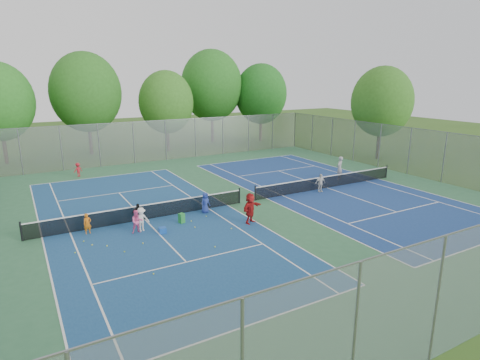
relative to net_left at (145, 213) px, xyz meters
name	(u,v)px	position (x,y,z in m)	size (l,w,h in m)	color
ground	(247,202)	(7.00, 0.00, -0.46)	(120.00, 120.00, 0.00)	#30541A
court_pad	(247,202)	(7.00, 0.00, -0.45)	(32.00, 32.00, 0.01)	#316741
court_left	(145,220)	(0.00, 0.00, -0.44)	(10.97, 23.77, 0.01)	navy
court_right	(327,188)	(14.00, 0.00, -0.44)	(10.97, 23.77, 0.01)	navy
net_left	(145,213)	(0.00, 0.00, 0.00)	(12.87, 0.10, 0.91)	black
net_right	(327,182)	(14.00, 0.00, 0.00)	(12.87, 0.10, 0.91)	black
fence_north	(166,140)	(7.00, 16.00, 1.54)	(32.00, 0.10, 4.00)	gray
fence_east	(409,151)	(23.00, 0.00, 1.54)	(32.00, 0.10, 4.00)	gray
tree_nl	(86,92)	(1.00, 23.00, 6.09)	(7.20, 7.20, 10.69)	#443326
tree_nc	(166,102)	(9.00, 21.00, 4.94)	(6.00, 6.00, 8.85)	#443326
tree_nr	(212,86)	(16.00, 24.00, 6.59)	(7.60, 7.60, 11.42)	#443326
tree_ne	(261,94)	(22.00, 22.00, 5.51)	(6.60, 6.60, 9.77)	#443326
tree_side_e	(382,102)	(26.00, 6.00, 5.29)	(6.00, 6.00, 9.20)	#443326
ball_crate	(163,230)	(0.23, -2.49, -0.29)	(0.38, 0.38, 0.32)	#174DAD
ball_hopper	(182,218)	(1.69, -1.57, -0.17)	(0.30, 0.30, 0.58)	green
student_a	(87,224)	(-3.27, -0.60, 0.11)	(0.41, 0.27, 1.14)	orange
student_b	(137,222)	(-0.93, -1.80, 0.19)	(0.63, 0.49, 1.29)	pink
student_c	(141,219)	(-0.65, -1.63, 0.21)	(0.86, 0.50, 1.34)	white
student_d	(138,214)	(-0.54, -0.60, 0.18)	(0.74, 0.31, 1.26)	black
student_e	(205,203)	(3.64, -0.60, 0.20)	(0.64, 0.41, 1.30)	#283D95
student_f	(250,208)	(5.12, -3.50, 0.44)	(1.66, 0.53, 1.79)	#AD1819
child_far_baseline	(78,170)	(-1.77, 13.05, 0.13)	(0.76, 0.44, 1.17)	#B51925
instructor	(340,168)	(16.58, 1.50, 0.50)	(0.70, 0.46, 1.92)	#9A9B9D
teen_court_b	(320,183)	(12.84, -0.53, 0.22)	(0.79, 0.33, 1.35)	silver
tennis_ball_0	(143,244)	(-1.12, -3.40, -0.42)	(0.07, 0.07, 0.07)	#EBF138
tennis_ball_1	(154,274)	(-1.66, -6.80, -0.42)	(0.07, 0.07, 0.07)	gold
tennis_ball_2	(191,221)	(2.24, -1.65, -0.42)	(0.07, 0.07, 0.07)	#B2D431
tennis_ball_3	(84,242)	(-3.67, -1.67, -0.42)	(0.07, 0.07, 0.07)	#A6CA2F
tennis_ball_4	(92,245)	(-3.38, -2.35, -0.42)	(0.07, 0.07, 0.07)	yellow
tennis_ball_5	(124,252)	(-2.18, -3.95, -0.42)	(0.07, 0.07, 0.07)	#A8CA2F
tennis_ball_6	(206,216)	(3.34, -1.33, -0.42)	(0.07, 0.07, 0.07)	gold
tennis_ball_7	(215,247)	(1.83, -5.60, -0.42)	(0.07, 0.07, 0.07)	#C3E034
tennis_ball_8	(195,228)	(2.03, -2.67, -0.42)	(0.07, 0.07, 0.07)	#C3CF30
tennis_ball_9	(231,229)	(3.69, -3.86, -0.42)	(0.07, 0.07, 0.07)	yellow
tennis_ball_10	(75,253)	(-4.26, -2.90, -0.42)	(0.07, 0.07, 0.07)	#AFD231
tennis_ball_11	(107,246)	(-2.76, -2.84, -0.42)	(0.07, 0.07, 0.07)	#C9DF34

